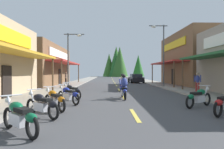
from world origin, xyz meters
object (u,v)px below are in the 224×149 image
motorcycle_parked_left_1 (42,104)px  pedestrian_waiting (66,77)px  motorcycle_parked_left_4 (71,91)px  motorcycle_parked_left_3 (68,95)px  streetlamp_right (161,47)px  pedestrian_browsing (198,81)px  rider_cruising_trailing (122,84)px  rider_cruising_lead (124,89)px  motorcycle_parked_left_2 (55,99)px  parked_car_curbside (136,78)px  streetlamp_left (71,52)px  motorcycle_parked_right_3 (199,97)px  motorcycle_parked_left_0 (20,116)px

motorcycle_parked_left_1 → pedestrian_waiting: size_ratio=1.00×
motorcycle_parked_left_4 → pedestrian_waiting: bearing=-29.2°
motorcycle_parked_left_3 → motorcycle_parked_left_1: bearing=131.0°
streetlamp_right → pedestrian_waiting: 13.01m
motorcycle_parked_left_3 → pedestrian_browsing: 10.75m
motorcycle_parked_left_4 → pedestrian_waiting: size_ratio=0.96×
rider_cruising_trailing → motorcycle_parked_left_4: bearing=148.0°
motorcycle_parked_left_1 → streetlamp_right: bearing=-81.0°
motorcycle_parked_left_4 → rider_cruising_lead: (3.30, -0.06, 0.17)m
motorcycle_parked_left_3 → motorcycle_parked_left_2: bearing=129.1°
motorcycle_parked_left_3 → parked_car_curbside: bearing=-60.4°
streetlamp_left → pedestrian_waiting: streetlamp_left is taller
rider_cruising_trailing → pedestrian_browsing: pedestrian_browsing is taller
motorcycle_parked_right_3 → motorcycle_parked_left_4: same height
motorcycle_parked_left_0 → pedestrian_waiting: size_ratio=0.96×
motorcycle_parked_left_3 → parked_car_curbside: size_ratio=0.37×
parked_car_curbside → motorcycle_parked_right_3: bearing=177.2°
streetlamp_left → motorcycle_parked_left_0: size_ratio=3.37×
motorcycle_parked_left_2 → parked_car_curbside: size_ratio=0.40×
motorcycle_parked_left_3 → rider_cruising_lead: rider_cruising_lead is taller
motorcycle_parked_left_1 → motorcycle_parked_left_3: size_ratio=1.04×
motorcycle_parked_left_0 → pedestrian_waiting: pedestrian_waiting is taller
motorcycle_parked_left_2 → rider_cruising_trailing: rider_cruising_trailing is taller
rider_cruising_trailing → pedestrian_waiting: bearing=41.6°
pedestrian_waiting → motorcycle_parked_left_0: bearing=64.3°
streetlamp_left → rider_cruising_lead: (4.62, -7.06, -2.99)m
streetlamp_right → rider_cruising_lead: 10.68m
streetlamp_right → rider_cruising_trailing: streetlamp_right is taller
streetlamp_right → motorcycle_parked_left_3: bearing=-126.6°
rider_cruising_trailing → pedestrian_waiting: (-6.93, 9.03, 0.33)m
motorcycle_parked_left_1 → motorcycle_parked_left_2: bearing=-53.9°
motorcycle_parked_left_4 → pedestrian_browsing: pedestrian_browsing is taller
motorcycle_parked_left_4 → pedestrian_browsing: bearing=-113.7°
motorcycle_parked_left_1 → motorcycle_parked_right_3: bearing=-123.9°
motorcycle_parked_left_3 → rider_cruising_lead: (3.12, 1.83, 0.17)m
rider_cruising_lead → parked_car_curbside: size_ratio=0.49×
motorcycle_parked_left_0 → rider_cruising_trailing: bearing=-64.4°
rider_cruising_lead → pedestrian_waiting: 15.51m
streetlamp_right → pedestrian_browsing: bearing=-74.7°
streetlamp_right → rider_cruising_trailing: bearing=-139.6°
pedestrian_browsing → motorcycle_parked_left_4: bearing=-25.1°
motorcycle_parked_right_3 → motorcycle_parked_left_1: 7.14m
motorcycle_parked_left_1 → pedestrian_browsing: 12.83m
motorcycle_parked_right_3 → rider_cruising_trailing: rider_cruising_trailing is taller
streetlamp_right → motorcycle_parked_left_2: streetlamp_right is taller
pedestrian_waiting → streetlamp_left: bearing=71.9°
motorcycle_parked_right_3 → pedestrian_browsing: pedestrian_browsing is taller
motorcycle_parked_left_1 → parked_car_curbside: size_ratio=0.39×
motorcycle_parked_right_3 → pedestrian_waiting: bearing=85.8°
streetlamp_left → pedestrian_browsing: size_ratio=3.30×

